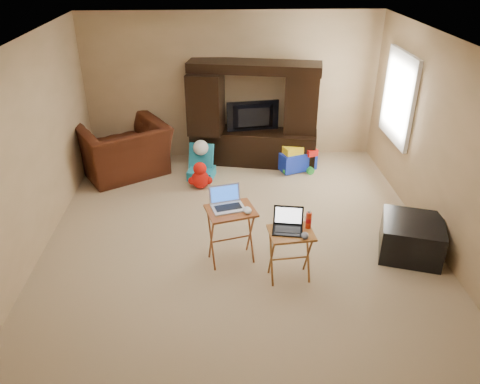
{
  "coord_description": "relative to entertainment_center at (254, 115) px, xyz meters",
  "views": [
    {
      "loc": [
        -0.23,
        -5.15,
        3.48
      ],
      "look_at": [
        0.0,
        -0.2,
        0.8
      ],
      "focal_mm": 35.0,
      "sensor_mm": 36.0,
      "label": 1
    }
  ],
  "objects": [
    {
      "name": "push_toy",
      "position": [
        0.73,
        -0.36,
        -0.65
      ],
      "size": [
        0.73,
        0.63,
        0.46
      ],
      "primitive_type": null,
      "rotation": [
        0.0,
        0.0,
        0.36
      ],
      "color": "#1833C7",
      "rests_on": "floor"
    },
    {
      "name": "tray_table_left",
      "position": [
        -0.47,
        -2.86,
        -0.52
      ],
      "size": [
        0.65,
        0.57,
        0.72
      ],
      "primitive_type": "cube",
      "rotation": [
        0.0,
        0.0,
        0.27
      ],
      "color": "#9D4F26",
      "rests_on": "floor"
    },
    {
      "name": "entertainment_center",
      "position": [
        0.0,
        0.0,
        0.0
      ],
      "size": [
        2.21,
        0.95,
        1.76
      ],
      "primitive_type": "cube",
      "rotation": [
        0.0,
        0.0,
        -0.2
      ],
      "color": "black",
      "rests_on": "floor"
    },
    {
      "name": "child_rocker",
      "position": [
        -0.9,
        -0.57,
        -0.61
      ],
      "size": [
        0.5,
        0.55,
        0.54
      ],
      "primitive_type": null,
      "rotation": [
        0.0,
        0.0,
        -0.24
      ],
      "color": "teal",
      "rests_on": "floor"
    },
    {
      "name": "wall_back",
      "position": [
        -0.35,
        0.37,
        0.37
      ],
      "size": [
        5.0,
        0.0,
        5.0
      ],
      "primitive_type": "plane",
      "rotation": [
        1.57,
        0.0,
        0.0
      ],
      "color": "tan",
      "rests_on": "ground"
    },
    {
      "name": "television",
      "position": [
        0.0,
        -0.04,
        -0.04
      ],
      "size": [
        0.9,
        0.24,
        0.51
      ],
      "primitive_type": "imported",
      "rotation": [
        0.0,
        0.0,
        3.28
      ],
      "color": "black",
      "rests_on": "entertainment_center"
    },
    {
      "name": "mouse_right",
      "position": [
        0.31,
        -3.35,
        -0.22
      ],
      "size": [
        0.1,
        0.14,
        0.05
      ],
      "primitive_type": "ellipsoid",
      "rotation": [
        0.0,
        0.0,
        -0.19
      ],
      "color": "#404045",
      "rests_on": "tray_table_right"
    },
    {
      "name": "laptop_right",
      "position": [
        0.14,
        -3.21,
        -0.12
      ],
      "size": [
        0.37,
        0.33,
        0.24
      ],
      "primitive_type": "cube",
      "rotation": [
        0.0,
        0.0,
        -0.17
      ],
      "color": "black",
      "rests_on": "tray_table_right"
    },
    {
      "name": "ceiling",
      "position": [
        -0.35,
        -2.38,
        1.62
      ],
      "size": [
        5.5,
        5.5,
        0.0
      ],
      "primitive_type": "plane",
      "rotation": [
        3.14,
        0.0,
        0.0
      ],
      "color": "silver",
      "rests_on": "ground"
    },
    {
      "name": "mouse_left",
      "position": [
        -0.28,
        -2.93,
        -0.13
      ],
      "size": [
        0.1,
        0.15,
        0.06
      ],
      "primitive_type": "ellipsoid",
      "rotation": [
        0.0,
        0.0,
        0.08
      ],
      "color": "silver",
      "rests_on": "tray_table_left"
    },
    {
      "name": "floor",
      "position": [
        -0.35,
        -2.38,
        -0.88
      ],
      "size": [
        5.5,
        5.5,
        0.0
      ],
      "primitive_type": "plane",
      "color": "tan",
      "rests_on": "ground"
    },
    {
      "name": "window_pane",
      "position": [
        2.13,
        -0.83,
        0.52
      ],
      "size": [
        0.0,
        1.2,
        1.2
      ],
      "primitive_type": "plane",
      "rotation": [
        1.57,
        0.0,
        -1.57
      ],
      "color": "white",
      "rests_on": "ground"
    },
    {
      "name": "laptop_left",
      "position": [
        -0.5,
        -2.83,
        -0.04
      ],
      "size": [
        0.44,
        0.39,
        0.24
      ],
      "primitive_type": "cube",
      "rotation": [
        0.0,
        0.0,
        0.26
      ],
      "color": "silver",
      "rests_on": "tray_table_left"
    },
    {
      "name": "wall_front",
      "position": [
        -0.35,
        -5.13,
        0.37
      ],
      "size": [
        5.0,
        0.0,
        5.0
      ],
      "primitive_type": "plane",
      "rotation": [
        -1.57,
        0.0,
        0.0
      ],
      "color": "tan",
      "rests_on": "ground"
    },
    {
      "name": "plush_toy",
      "position": [
        -0.9,
        -0.92,
        -0.66
      ],
      "size": [
        0.4,
        0.33,
        0.44
      ],
      "primitive_type": null,
      "color": "red",
      "rests_on": "floor"
    },
    {
      "name": "window_frame",
      "position": [
        2.11,
        -0.83,
        0.52
      ],
      "size": [
        0.06,
        1.14,
        1.34
      ],
      "primitive_type": "cube",
      "color": "white",
      "rests_on": "ground"
    },
    {
      "name": "recliner",
      "position": [
        -2.16,
        -0.36,
        -0.45
      ],
      "size": [
        1.73,
        1.68,
        0.86
      ],
      "primitive_type": "imported",
      "rotation": [
        0.0,
        0.0,
        3.68
      ],
      "color": "#481F0F",
      "rests_on": "floor"
    },
    {
      "name": "wall_right",
      "position": [
        2.15,
        -2.38,
        0.37
      ],
      "size": [
        0.0,
        5.5,
        5.5
      ],
      "primitive_type": "plane",
      "rotation": [
        1.57,
        0.0,
        -1.57
      ],
      "color": "tan",
      "rests_on": "ground"
    },
    {
      "name": "ottoman",
      "position": [
        1.76,
        -2.82,
        -0.65
      ],
      "size": [
        0.91,
        0.91,
        0.46
      ],
      "primitive_type": "cube",
      "rotation": [
        0.0,
        0.0,
        -0.32
      ],
      "color": "black",
      "rests_on": "floor"
    },
    {
      "name": "water_bottle",
      "position": [
        0.38,
        -3.15,
        -0.15
      ],
      "size": [
        0.06,
        0.06,
        0.2
      ],
      "primitive_type": "cylinder",
      "color": "red",
      "rests_on": "tray_table_right"
    },
    {
      "name": "wall_left",
      "position": [
        -2.85,
        -2.38,
        0.37
      ],
      "size": [
        0.0,
        5.5,
        5.5
      ],
      "primitive_type": "plane",
      "rotation": [
        1.57,
        0.0,
        1.57
      ],
      "color": "tan",
      "rests_on": "ground"
    },
    {
      "name": "tray_table_right",
      "position": [
        0.18,
        -3.23,
        -0.56
      ],
      "size": [
        0.53,
        0.44,
        0.64
      ],
      "primitive_type": "cube",
      "rotation": [
        0.0,
        0.0,
        0.11
      ],
      "color": "#9C6025",
      "rests_on": "floor"
    }
  ]
}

